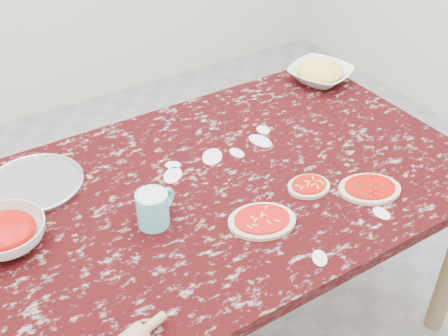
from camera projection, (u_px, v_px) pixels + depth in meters
The scene contains 9 objects.
ground at pixel (224, 330), 2.25m from camera, with size 4.00×4.00×0.00m, color gray.
worktable at pixel (224, 201), 1.85m from camera, with size 1.60×1.00×0.75m.
pizza_tray at pixel (35, 184), 1.78m from camera, with size 0.30×0.30×0.01m, color #B2B2B7.
sauce_bowl at pixel (6, 234), 1.56m from camera, with size 0.22×0.22×0.07m, color white.
cheese_bowl at pixel (320, 75), 2.32m from camera, with size 0.24×0.24×0.06m, color white.
flour_mug at pixel (154, 208), 1.61m from camera, with size 0.13×0.09×0.11m.
pizza_left at pixel (262, 221), 1.64m from camera, with size 0.24×0.21×0.02m.
pizza_mid at pixel (309, 186), 1.77m from camera, with size 0.15×0.13×0.02m.
pizza_right at pixel (370, 189), 1.76m from camera, with size 0.24×0.21×0.02m.
Camera 1 is at (-0.76, -1.20, 1.86)m, focal length 45.84 mm.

